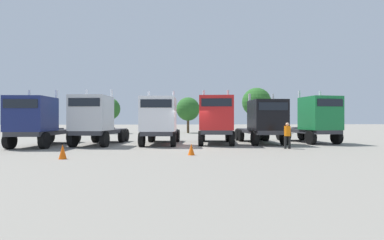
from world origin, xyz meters
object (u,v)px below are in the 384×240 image
semi_truck_navy (38,121)px  traffic_cone_near (191,149)px  semi_truck_silver (96,120)px  semi_truck_green (315,119)px  traffic_cone_mid (63,152)px  visitor_in_hivis (287,134)px  semi_truck_red (216,120)px  semi_truck_black (264,121)px  semi_truck_white (160,120)px

semi_truck_navy → traffic_cone_near: bearing=66.6°
semi_truck_silver → traffic_cone_near: semi_truck_silver is taller
semi_truck_green → traffic_cone_mid: (-16.80, -7.04, -1.56)m
visitor_in_hivis → semi_truck_green: bearing=-47.3°
semi_truck_red → traffic_cone_near: semi_truck_red is taller
semi_truck_navy → semi_truck_red: semi_truck_red is taller
semi_truck_navy → semi_truck_black: size_ratio=1.02×
semi_truck_white → traffic_cone_mid: bearing=-27.5°
semi_truck_black → traffic_cone_mid: semi_truck_black is taller
semi_truck_green → semi_truck_black: bearing=-89.8°
visitor_in_hivis → traffic_cone_near: bearing=111.8°
semi_truck_red → visitor_in_hivis: bearing=59.8°
semi_truck_navy → semi_truck_silver: bearing=105.1°
semi_truck_white → semi_truck_green: size_ratio=1.09×
traffic_cone_near → semi_truck_navy: bearing=152.4°
semi_truck_black → semi_truck_green: bearing=96.1°
visitor_in_hivis → traffic_cone_near: visitor_in_hivis is taller
semi_truck_white → semi_truck_green: (12.35, 0.33, 0.07)m
semi_truck_white → semi_truck_red: (4.24, 0.05, 0.04)m
semi_truck_navy → semi_truck_black: semi_truck_navy is taller
semi_truck_navy → semi_truck_white: bearing=98.5°
semi_truck_silver → semi_truck_red: bearing=97.6°
semi_truck_red → traffic_cone_mid: bearing=-42.2°
semi_truck_silver → semi_truck_black: bearing=97.5°
semi_truck_black → semi_truck_red: bearing=-89.0°
semi_truck_white → visitor_in_hivis: semi_truck_white is taller
semi_truck_navy → semi_truck_red: bearing=97.2°
semi_truck_red → traffic_cone_near: 6.62m
semi_truck_black → semi_truck_green: (4.37, 0.33, 0.15)m
semi_truck_green → traffic_cone_near: 12.38m
semi_truck_silver → traffic_cone_near: size_ratio=10.75×
visitor_in_hivis → traffic_cone_near: (-6.51, -2.53, -0.67)m
semi_truck_green → visitor_in_hivis: size_ratio=3.57×
semi_truck_navy → semi_truck_black: bearing=96.3°
semi_truck_red → visitor_in_hivis: 5.35m
semi_truck_silver → traffic_cone_near: 8.89m
semi_truck_red → semi_truck_black: 3.74m
semi_truck_white → visitor_in_hivis: (8.28, -3.35, -0.86)m
traffic_cone_near → traffic_cone_mid: traffic_cone_mid is taller
semi_truck_green → traffic_cone_near: bearing=-63.7°
semi_truck_white → semi_truck_green: bearing=97.6°
visitor_in_hivis → semi_truck_red: bearing=50.4°
semi_truck_silver → semi_truck_red: size_ratio=0.99×
traffic_cone_near → traffic_cone_mid: size_ratio=0.88×
semi_truck_green → semi_truck_navy: bearing=-91.5°
semi_truck_navy → semi_truck_white: size_ratio=0.99×
semi_truck_white → traffic_cone_near: bearing=22.8°
semi_truck_navy → semi_truck_green: semi_truck_green is taller
semi_truck_green → visitor_in_hivis: (-4.07, -3.68, -0.93)m
semi_truck_silver → traffic_cone_mid: semi_truck_silver is taller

